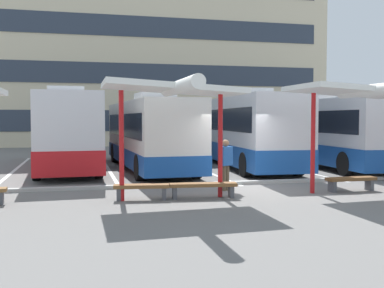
{
  "coord_description": "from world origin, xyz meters",
  "views": [
    {
      "loc": [
        -5.54,
        -14.94,
        2.34
      ],
      "look_at": [
        -1.21,
        2.86,
        1.35
      ],
      "focal_mm": 44.16,
      "sensor_mm": 36.0,
      "label": 1
    }
  ],
  "objects": [
    {
      "name": "bench_2",
      "position": [
        -3.76,
        -1.5,
        0.33
      ],
      "size": [
        1.63,
        0.62,
        0.45
      ],
      "color": "brown",
      "rests_on": "ground"
    },
    {
      "name": "lane_stripe_4",
      "position": [
        8.32,
        7.45,
        0.0
      ],
      "size": [
        0.16,
        14.0,
        0.01
      ],
      "primitive_type": "cube",
      "color": "white",
      "rests_on": "ground"
    },
    {
      "name": "lane_stripe_3",
      "position": [
        4.16,
        7.45,
        0.0
      ],
      "size": [
        0.16,
        14.0,
        0.01
      ],
      "primitive_type": "cube",
      "color": "white",
      "rests_on": "ground"
    },
    {
      "name": "bench_3",
      "position": [
        -1.96,
        -1.64,
        0.34
      ],
      "size": [
        2.02,
        0.63,
        0.45
      ],
      "color": "brown",
      "rests_on": "ground"
    },
    {
      "name": "coach_bus_3",
      "position": [
        6.41,
        6.26,
        1.65
      ],
      "size": [
        3.05,
        11.6,
        3.59
      ],
      "color": "silver",
      "rests_on": "ground"
    },
    {
      "name": "coach_bus_1",
      "position": [
        -2.33,
        6.74,
        1.59
      ],
      "size": [
        2.91,
        11.3,
        3.46
      ],
      "color": "silver",
      "rests_on": "ground"
    },
    {
      "name": "lane_stripe_0",
      "position": [
        -8.32,
        7.45,
        0.0
      ],
      "size": [
        0.16,
        14.0,
        0.01
      ],
      "primitive_type": "cube",
      "color": "white",
      "rests_on": "ground"
    },
    {
      "name": "bench_4",
      "position": [
        3.04,
        -1.45,
        0.34
      ],
      "size": [
        1.68,
        0.46,
        0.45
      ],
      "color": "brown",
      "rests_on": "ground"
    },
    {
      "name": "lane_stripe_2",
      "position": [
        0.0,
        7.45,
        0.0
      ],
      "size": [
        0.16,
        14.0,
        0.01
      ],
      "primitive_type": "cube",
      "color": "white",
      "rests_on": "ground"
    },
    {
      "name": "coach_bus_0",
      "position": [
        -6.1,
        8.26,
        1.71
      ],
      "size": [
        3.1,
        12.26,
        3.72
      ],
      "color": "silver",
      "rests_on": "ground"
    },
    {
      "name": "waiting_shelter_1",
      "position": [
        -2.86,
        -1.77,
        3.12
      ],
      "size": [
        3.93,
        4.32,
        3.41
      ],
      "color": "red",
      "rests_on": "ground"
    },
    {
      "name": "ground_plane",
      "position": [
        0.0,
        0.0,
        0.0
      ],
      "size": [
        160.0,
        160.0,
        0.0
      ],
      "primitive_type": "plane",
      "color": "slate"
    },
    {
      "name": "lane_stripe_1",
      "position": [
        -4.16,
        7.45,
        0.0
      ],
      "size": [
        0.16,
        14.0,
        0.01
      ],
      "primitive_type": "cube",
      "color": "white",
      "rests_on": "ground"
    },
    {
      "name": "platform_kerb",
      "position": [
        0.0,
        0.86,
        0.06
      ],
      "size": [
        44.0,
        0.24,
        0.12
      ],
      "primitive_type": "cube",
      "color": "#ADADA8",
      "rests_on": "ground"
    },
    {
      "name": "coach_bus_2",
      "position": [
        2.35,
        7.22,
        1.7
      ],
      "size": [
        3.17,
        12.39,
        3.7
      ],
      "color": "silver",
      "rests_on": "ground"
    },
    {
      "name": "waiting_passenger_2",
      "position": [
        -0.87,
        -0.38,
        0.96
      ],
      "size": [
        0.52,
        0.45,
        1.66
      ],
      "color": "brown",
      "rests_on": "ground"
    },
    {
      "name": "waiting_shelter_2",
      "position": [
        3.04,
        -1.79,
        3.12
      ],
      "size": [
        3.83,
        4.42,
        3.4
      ],
      "color": "red",
      "rests_on": "ground"
    },
    {
      "name": "terminal_building",
      "position": [
        0.02,
        33.16,
        9.93
      ],
      "size": [
        34.35,
        16.05,
        22.61
      ],
      "color": "beige",
      "rests_on": "ground"
    }
  ]
}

